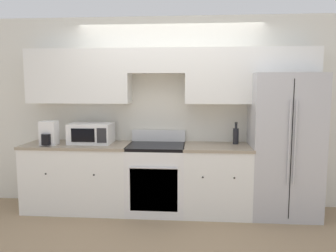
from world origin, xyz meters
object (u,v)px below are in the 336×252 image
Objects in this scene: refrigerator at (283,145)px; microwave at (91,133)px; bottle at (236,135)px; oven_range at (156,178)px.

microwave is at bearing 179.35° from refrigerator.
bottle is at bearing 2.61° from microwave.
refrigerator is 2.53m from microwave.
microwave is (-2.52, 0.03, 0.12)m from refrigerator.
bottle is (-0.59, 0.12, 0.10)m from refrigerator.
microwave is at bearing -177.39° from bottle.
oven_range is 3.64× the size of bottle.
refrigerator is at bearing 1.14° from oven_range.
refrigerator is 6.27× the size of bottle.
oven_range is at bearing -171.88° from bottle.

